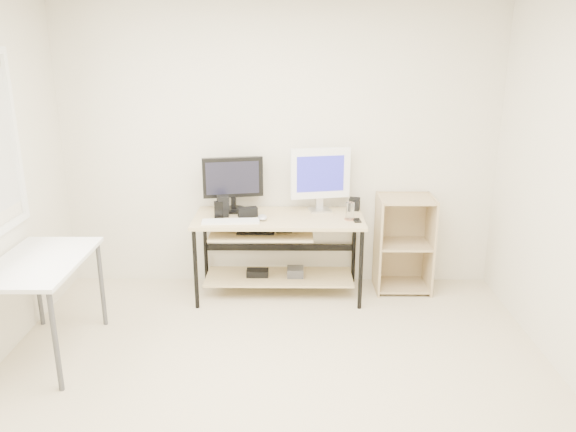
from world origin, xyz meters
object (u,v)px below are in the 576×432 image
(white_imac, at_px, (320,175))
(audio_controller, at_px, (219,210))
(side_table, at_px, (40,270))
(black_monitor, at_px, (233,181))
(shelf_unit, at_px, (403,242))
(desk, at_px, (276,239))

(white_imac, distance_m, audio_controller, 0.96)
(side_table, height_order, audio_controller, audio_controller)
(black_monitor, height_order, audio_controller, black_monitor)
(side_table, bearing_deg, shelf_unit, 23.33)
(white_imac, xyz_separation_m, audio_controller, (-0.90, -0.23, -0.26))
(desk, bearing_deg, black_monitor, 156.43)
(side_table, xyz_separation_m, black_monitor, (1.26, 1.23, 0.36))
(desk, distance_m, black_monitor, 0.65)
(shelf_unit, bearing_deg, white_imac, 178.37)
(audio_controller, bearing_deg, white_imac, 4.04)
(black_monitor, relative_size, white_imac, 0.94)
(audio_controller, bearing_deg, black_monitor, 52.44)
(shelf_unit, height_order, audio_controller, same)
(side_table, relative_size, audio_controller, 6.67)
(white_imac, bearing_deg, desk, -166.73)
(side_table, xyz_separation_m, white_imac, (2.05, 1.24, 0.41))
(side_table, relative_size, shelf_unit, 1.11)
(audio_controller, bearing_deg, desk, -5.13)
(side_table, bearing_deg, audio_controller, 41.41)
(desk, relative_size, side_table, 1.50)
(shelf_unit, bearing_deg, audio_controller, -173.07)
(black_monitor, distance_m, white_imac, 0.79)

